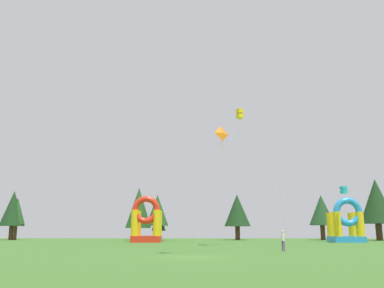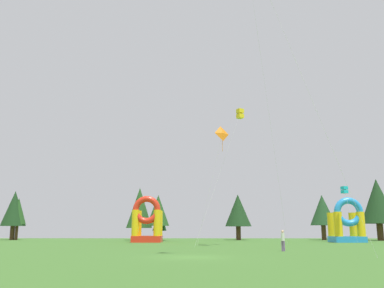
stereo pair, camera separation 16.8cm
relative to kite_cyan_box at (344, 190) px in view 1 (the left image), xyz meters
name	(u,v)px [view 1 (the left image)]	position (x,y,z in m)	size (l,w,h in m)	color
ground_plane	(191,257)	(-20.32, -28.94, -6.96)	(120.00, 120.00, 0.00)	#3D6B28
kite_cyan_box	(344,190)	(0.00, 0.00, 0.00)	(1.06, 2.19, 7.43)	#19B7CC
kite_yellow_box	(240,114)	(-14.91, -10.45, 7.68)	(5.65, 3.52, 15.22)	yellow
kite_orange_diamond	(222,134)	(-16.87, -9.68, 5.52)	(3.69, 1.46, 13.20)	orange
person_near_camera	(283,239)	(-12.81, -21.27, -5.95)	(0.41, 0.41, 1.69)	#724C8C
inflatable_red_slide	(346,225)	(1.11, 3.12, -4.59)	(4.21, 3.98, 6.13)	#268CD8
inflatable_blue_arch	(146,224)	(-26.78, 2.92, -4.50)	(4.05, 3.70, 6.33)	red
tree_row_0	(13,209)	(-51.47, 16.59, -1.66)	(4.16, 4.16, 8.35)	#4C331E
tree_row_1	(17,211)	(-50.77, 16.61, -2.15)	(2.83, 2.83, 7.14)	#4C331E
tree_row_2	(139,208)	(-29.52, 15.14, -1.63)	(4.35, 4.35, 8.74)	#4C331E
tree_row_3	(157,211)	(-26.04, 11.59, -2.22)	(3.58, 3.58, 7.25)	#4C331E
tree_row_4	(159,218)	(-25.95, 13.52, -3.44)	(2.31, 2.31, 5.56)	#4C331E
tree_row_5	(237,211)	(-12.70, 16.72, -2.00)	(4.50, 4.50, 7.73)	#4C331E
tree_row_6	(321,210)	(1.82, 16.62, -1.97)	(4.32, 4.32, 7.62)	#4C331E
tree_row_7	(376,201)	(10.05, 13.44, -0.66)	(5.60, 5.60, 10.01)	#4C331E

